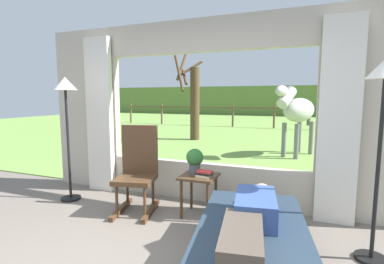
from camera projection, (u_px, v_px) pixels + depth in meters
back_wall_with_window at (204, 114)px, 4.02m from camera, size 5.20×0.12×2.55m
curtain_panel_left at (100, 116)px, 4.51m from camera, size 0.44×0.10×2.40m
curtain_panel_right at (339, 122)px, 3.29m from camera, size 0.44×0.10×2.40m
outdoor_pasture_lawn at (275, 127)px, 14.25m from camera, size 36.00×21.68×0.02m
distant_hill_ridge at (287, 101)px, 23.20m from camera, size 36.00×2.00×2.40m
recliner_sofa at (252, 249)px, 2.41m from camera, size 1.15×1.82×0.42m
reclining_person at (252, 217)px, 2.33m from camera, size 0.43×1.44×0.22m
rocking_chair at (138, 169)px, 3.75m from camera, size 0.60×0.77×1.12m
side_table at (199, 183)px, 3.58m from camera, size 0.44×0.44×0.52m
potted_plant at (195, 159)px, 3.63m from camera, size 0.22×0.22×0.32m
book_stack at (204, 174)px, 3.47m from camera, size 0.21×0.14×0.08m
floor_lamp_left at (66, 102)px, 4.03m from camera, size 0.32×0.32×1.77m
floor_lamp_right at (384, 99)px, 2.45m from camera, size 0.32×0.32×1.82m
horse at (298, 111)px, 7.06m from camera, size 1.06×1.78×1.73m
pasture_tree at (193, 100)px, 9.83m from camera, size 0.97×1.43×3.04m
pasture_fence_line at (274, 113)px, 13.59m from camera, size 16.10×0.10×1.10m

